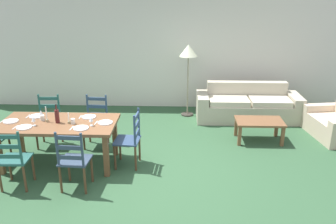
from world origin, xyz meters
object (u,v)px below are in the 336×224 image
dining_chair_far_left (49,121)px  dining_chair_head_east (130,139)px  dining_table (58,127)px  dining_chair_near_left (13,159)px  coffee_cup_primary (73,121)px  couch (247,106)px  wine_glass_near_left (33,119)px  dining_chair_far_right (96,121)px  wine_bottle (57,116)px  standing_lamp (188,55)px  coffee_cup_secondary (42,118)px  coffee_table (259,124)px  wine_glass_far_left (41,113)px  dining_chair_near_right (74,160)px  wine_glass_near_right (91,119)px

dining_chair_far_left → dining_chair_head_east: size_ratio=1.00×
dining_table → dining_chair_near_left: dining_chair_near_left is taller
dining_chair_head_east → coffee_cup_primary: 0.96m
couch → wine_glass_near_left: bearing=-147.4°
dining_chair_far_right → wine_bottle: 0.97m
standing_lamp → dining_chair_head_east: bearing=-111.5°
dining_chair_far_left → coffee_cup_secondary: dining_chair_far_left is taller
dining_chair_far_right → wine_bottle: (-0.43, -0.77, 0.39)m
couch → coffee_cup_primary: bearing=-144.0°
coffee_cup_primary → dining_chair_near_left: bearing=-133.8°
coffee_cup_secondary → standing_lamp: size_ratio=0.05×
standing_lamp → dining_table: bearing=-131.0°
coffee_cup_primary → coffee_table: 3.47m
wine_bottle → coffee_cup_secondary: bearing=163.0°
dining_chair_head_east → coffee_table: dining_chair_head_east is taller
coffee_table → dining_table: bearing=-163.0°
dining_chair_near_left → wine_glass_far_left: 1.00m
wine_glass_near_left → coffee_cup_primary: bearing=9.3°
dining_chair_near_left → standing_lamp: 4.26m
dining_chair_far_right → dining_chair_far_left: bearing=-179.2°
dining_chair_near_right → dining_chair_far_left: size_ratio=1.00×
dining_table → couch: bearing=33.2°
coffee_cup_primary → wine_bottle: bearing=171.0°
dining_chair_near_right → coffee_table: (3.05, 1.86, -0.12)m
dining_chair_near_left → dining_chair_head_east: bearing=25.8°
dining_chair_far_left → wine_bottle: wine_bottle is taller
dining_table → dining_chair_far_right: 0.89m
dining_table → coffee_table: 3.69m
wine_glass_near_right → coffee_cup_primary: size_ratio=1.79×
wine_bottle → coffee_cup_secondary: 0.30m
dining_chair_far_left → dining_chair_far_right: size_ratio=1.00×
dining_chair_near_left → coffee_cup_primary: size_ratio=10.67×
coffee_table → standing_lamp: (-1.36, 1.40, 1.06)m
dining_chair_near_left → coffee_cup_primary: bearing=46.2°
dining_chair_head_east → wine_glass_near_left: dining_chair_head_east is taller
coffee_cup_secondary → couch: 4.41m
dining_table → coffee_table: dining_table is taller
standing_lamp → wine_bottle: bearing=-130.8°
wine_glass_near_left → standing_lamp: 3.66m
dining_chair_near_left → wine_glass_near_left: 0.74m
wine_bottle → wine_glass_far_left: bearing=154.8°
dining_chair_near_right → dining_chair_far_left: 1.79m
dining_table → standing_lamp: bearing=49.0°
dining_table → dining_chair_near_left: bearing=-118.6°
dining_chair_near_left → wine_glass_far_left: bearing=83.2°
dining_chair_near_left → wine_bottle: bearing=60.7°
wine_glass_near_right → coffee_cup_primary: wine_glass_near_right is taller
dining_chair_head_east → wine_glass_far_left: bearing=174.5°
wine_bottle → wine_glass_near_left: size_ratio=1.96×
dining_chair_near_right → coffee_cup_secondary: dining_chair_near_right is taller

